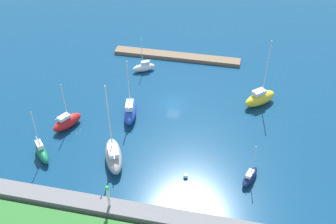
{
  "coord_description": "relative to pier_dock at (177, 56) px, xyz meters",
  "views": [
    {
      "loc": [
        -11.01,
        56.5,
        42.81
      ],
      "look_at": [
        0.0,
        4.75,
        1.5
      ],
      "focal_mm": 41.15,
      "sensor_mm": 36.0,
      "label": 1
    }
  ],
  "objects": [
    {
      "name": "pier_dock",
      "position": [
        0.0,
        0.0,
        0.0
      ],
      "size": [
        27.8,
        2.73,
        0.76
      ],
      "primitive_type": "cube",
      "color": "brown",
      "rests_on": "ground"
    },
    {
      "name": "sailboat_green_far_south",
      "position": [
        14.6,
        34.87,
        0.76
      ],
      "size": [
        4.5,
        4.65,
        9.25
      ],
      "rotation": [
        0.0,
        0.0,
        2.33
      ],
      "color": "#19724C",
      "rests_on": "water"
    },
    {
      "name": "sailboat_gray_inner_mooring",
      "position": [
        3.32,
        33.54,
        1.06
      ],
      "size": [
        5.37,
        7.92,
        13.96
      ],
      "rotation": [
        0.0,
        0.0,
        5.14
      ],
      "color": "gray",
      "rests_on": "water"
    },
    {
      "name": "sailboat_blue_along_channel",
      "position": [
        4.0,
        22.22,
        1.04
      ],
      "size": [
        3.43,
        7.36,
        11.16
      ],
      "rotation": [
        0.0,
        0.0,
        4.91
      ],
      "color": "#2347B2",
      "rests_on": "water"
    },
    {
      "name": "sailboat_white_lone_north",
      "position": [
        5.63,
        6.84,
        0.56
      ],
      "size": [
        4.81,
        3.65,
        7.46
      ],
      "rotation": [
        0.0,
        0.0,
        0.54
      ],
      "color": "white",
      "rests_on": "water"
    },
    {
      "name": "water",
      "position": [
        -2.6,
        16.59,
        -0.38
      ],
      "size": [
        160.0,
        160.0,
        0.0
      ],
      "primitive_type": "plane",
      "color": "navy",
      "rests_on": "ground"
    },
    {
      "name": "sailboat_yellow_lone_south",
      "position": [
        -18.22,
        13.65,
        1.04
      ],
      "size": [
        6.45,
        6.25,
        13.02
      ],
      "rotation": [
        0.0,
        0.0,
        3.89
      ],
      "color": "yellow",
      "rests_on": "water"
    },
    {
      "name": "harbor_beacon",
      "position": [
        0.87,
        42.59,
        3.15
      ],
      "size": [
        0.56,
        0.56,
        3.73
      ],
      "color": "silver",
      "rests_on": "breakwater"
    },
    {
      "name": "sailboat_red_mid_basin",
      "position": [
        13.75,
        27.22,
        0.8
      ],
      "size": [
        4.36,
        5.83,
        8.76
      ],
      "rotation": [
        0.0,
        0.0,
        4.21
      ],
      "color": "red",
      "rests_on": "water"
    },
    {
      "name": "sailboat_navy_east_end",
      "position": [
        -17.31,
        32.95,
        0.41
      ],
      "size": [
        2.78,
        4.69,
        6.58
      ],
      "rotation": [
        0.0,
        0.0,
        4.36
      ],
      "color": "#141E4C",
      "rests_on": "water"
    },
    {
      "name": "breakwater",
      "position": [
        -2.6,
        42.59,
        0.31
      ],
      "size": [
        64.72,
        2.56,
        1.38
      ],
      "primitive_type": "cube",
      "color": "slate",
      "rests_on": "ground"
    },
    {
      "name": "mooring_buoy_white",
      "position": [
        -8.05,
        34.41,
        -0.03
      ],
      "size": [
        0.7,
        0.7,
        0.7
      ],
      "primitive_type": "sphere",
      "color": "white",
      "rests_on": "water"
    }
  ]
}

